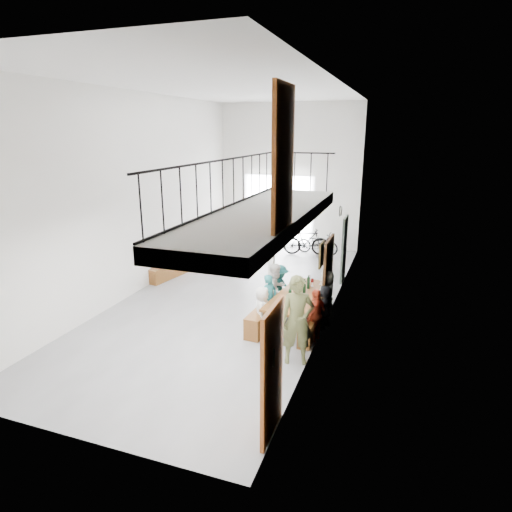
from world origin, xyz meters
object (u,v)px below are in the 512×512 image
at_px(tasting_table, 299,298).
at_px(serving_counter, 251,233).
at_px(bench_inner, 269,312).
at_px(side_bench, 169,270).
at_px(oak_barrel, 212,245).
at_px(bicycle_near, 318,243).
at_px(host_standing, 297,320).

height_order(tasting_table, serving_counter, serving_counter).
relative_size(bench_inner, side_bench, 1.34).
height_order(side_bench, oak_barrel, oak_barrel).
bearing_deg(bicycle_near, host_standing, -165.73).
relative_size(bench_inner, oak_barrel, 2.27).
bearing_deg(host_standing, bench_inner, 106.77).
distance_m(tasting_table, bicycle_near, 6.33).
relative_size(side_bench, host_standing, 0.90).
xyz_separation_m(bench_inner, oak_barrel, (-3.61, 4.58, 0.23)).
bearing_deg(host_standing, bicycle_near, 80.95).
bearing_deg(host_standing, tasting_table, 84.94).
xyz_separation_m(oak_barrel, serving_counter, (0.69, 2.21, -0.02)).
bearing_deg(host_standing, serving_counter, 98.03).
height_order(host_standing, bicycle_near, host_standing).
distance_m(side_bench, oak_barrel, 2.52).
bearing_deg(side_bench, host_standing, -36.18).
height_order(bench_inner, bicycle_near, bicycle_near).
bearing_deg(bench_inner, tasting_table, 7.30).
xyz_separation_m(bench_inner, side_bench, (-3.96, 2.10, -0.02)).
bearing_deg(serving_counter, side_bench, -112.32).
xyz_separation_m(bench_inner, serving_counter, (-2.92, 6.79, 0.21)).
bearing_deg(oak_barrel, host_standing, -52.74).
relative_size(tasting_table, serving_counter, 1.39).
bearing_deg(bicycle_near, serving_counter, 86.23).
bearing_deg(tasting_table, bench_inner, -170.44).
height_order(bench_inner, host_standing, host_standing).
relative_size(side_bench, oak_barrel, 1.69).
relative_size(bench_inner, host_standing, 1.21).
height_order(side_bench, bicycle_near, bicycle_near).
height_order(tasting_table, side_bench, tasting_table).
bearing_deg(side_bench, oak_barrel, 81.97).
height_order(tasting_table, oak_barrel, oak_barrel).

